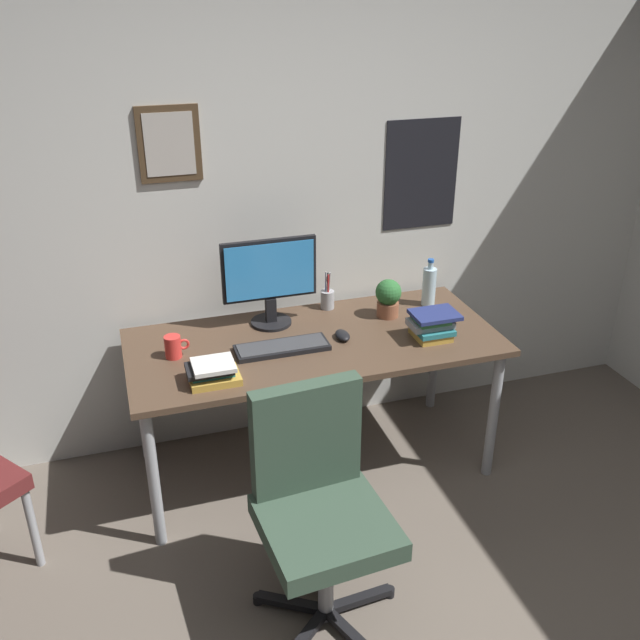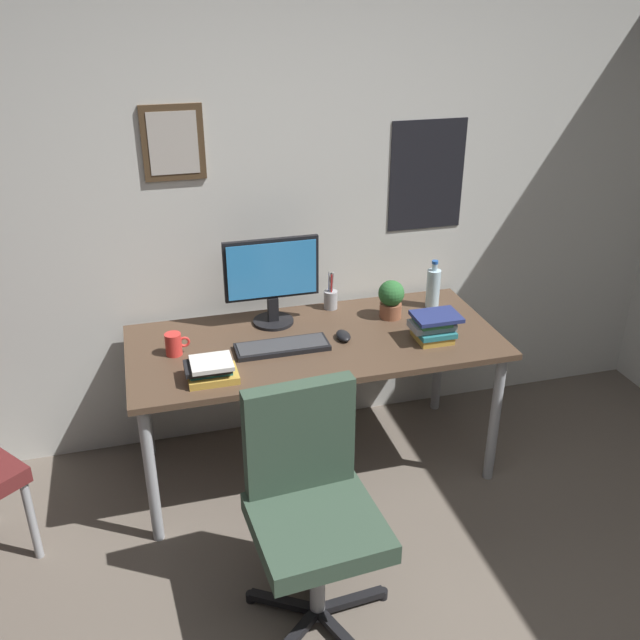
{
  "view_description": "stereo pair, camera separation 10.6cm",
  "coord_description": "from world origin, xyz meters",
  "px_view_note": "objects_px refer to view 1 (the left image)",
  "views": [
    {
      "loc": [
        -0.85,
        -1.12,
        2.26
      ],
      "look_at": [
        -0.0,
        1.58,
        0.88
      ],
      "focal_mm": 39.43,
      "sensor_mm": 36.0,
      "label": 1
    },
    {
      "loc": [
        -0.75,
        -1.15,
        2.26
      ],
      "look_at": [
        -0.0,
        1.58,
        0.88
      ],
      "focal_mm": 39.43,
      "sensor_mm": 36.0,
      "label": 2
    }
  ],
  "objects_px": {
    "office_chair": "(318,499)",
    "keyboard": "(282,347)",
    "pen_cup": "(327,298)",
    "coffee_mug_near": "(174,347)",
    "book_stack_right": "(213,372)",
    "water_bottle": "(429,286)",
    "monitor": "(270,278)",
    "potted_plant": "(388,297)",
    "book_stack_left": "(432,325)",
    "computer_mouse": "(342,335)"
  },
  "relations": [
    {
      "from": "office_chair",
      "to": "keyboard",
      "type": "xyz_separation_m",
      "value": [
        0.08,
        0.8,
        0.21
      ]
    },
    {
      "from": "keyboard",
      "to": "pen_cup",
      "type": "xyz_separation_m",
      "value": [
        0.34,
        0.37,
        0.04
      ]
    },
    {
      "from": "office_chair",
      "to": "coffee_mug_near",
      "type": "xyz_separation_m",
      "value": [
        -0.4,
        0.88,
        0.25
      ]
    },
    {
      "from": "book_stack_right",
      "to": "water_bottle",
      "type": "bearing_deg",
      "value": 19.82
    },
    {
      "from": "office_chair",
      "to": "monitor",
      "type": "height_order",
      "value": "monitor"
    },
    {
      "from": "pen_cup",
      "to": "book_stack_right",
      "type": "height_order",
      "value": "pen_cup"
    },
    {
      "from": "potted_plant",
      "to": "pen_cup",
      "type": "distance_m",
      "value": 0.32
    },
    {
      "from": "office_chair",
      "to": "keyboard",
      "type": "height_order",
      "value": "office_chair"
    },
    {
      "from": "water_bottle",
      "to": "coffee_mug_near",
      "type": "xyz_separation_m",
      "value": [
        -1.33,
        -0.17,
        -0.05
      ]
    },
    {
      "from": "water_bottle",
      "to": "book_stack_left",
      "type": "height_order",
      "value": "water_bottle"
    },
    {
      "from": "computer_mouse",
      "to": "potted_plant",
      "type": "distance_m",
      "value": 0.35
    },
    {
      "from": "keyboard",
      "to": "pen_cup",
      "type": "distance_m",
      "value": 0.5
    },
    {
      "from": "pen_cup",
      "to": "computer_mouse",
      "type": "bearing_deg",
      "value": -96.17
    },
    {
      "from": "keyboard",
      "to": "book_stack_left",
      "type": "height_order",
      "value": "book_stack_left"
    },
    {
      "from": "water_bottle",
      "to": "computer_mouse",
      "type": "bearing_deg",
      "value": -157.29
    },
    {
      "from": "office_chair",
      "to": "keyboard",
      "type": "bearing_deg",
      "value": 84.52
    },
    {
      "from": "keyboard",
      "to": "monitor",
      "type": "bearing_deg",
      "value": 86.4
    },
    {
      "from": "computer_mouse",
      "to": "water_bottle",
      "type": "bearing_deg",
      "value": 22.71
    },
    {
      "from": "office_chair",
      "to": "water_bottle",
      "type": "xyz_separation_m",
      "value": [
        0.93,
        1.06,
        0.3
      ]
    },
    {
      "from": "computer_mouse",
      "to": "coffee_mug_near",
      "type": "distance_m",
      "value": 0.78
    },
    {
      "from": "potted_plant",
      "to": "book_stack_right",
      "type": "bearing_deg",
      "value": -158.63
    },
    {
      "from": "monitor",
      "to": "potted_plant",
      "type": "distance_m",
      "value": 0.6
    },
    {
      "from": "coffee_mug_near",
      "to": "potted_plant",
      "type": "bearing_deg",
      "value": 5.79
    },
    {
      "from": "book_stack_right",
      "to": "monitor",
      "type": "bearing_deg",
      "value": 51.72
    },
    {
      "from": "water_bottle",
      "to": "potted_plant",
      "type": "bearing_deg",
      "value": -166.21
    },
    {
      "from": "monitor",
      "to": "keyboard",
      "type": "bearing_deg",
      "value": -93.6
    },
    {
      "from": "keyboard",
      "to": "book_stack_right",
      "type": "xyz_separation_m",
      "value": [
        -0.35,
        -0.18,
        0.03
      ]
    },
    {
      "from": "book_stack_left",
      "to": "book_stack_right",
      "type": "relative_size",
      "value": 1.01
    },
    {
      "from": "monitor",
      "to": "pen_cup",
      "type": "relative_size",
      "value": 2.3
    },
    {
      "from": "office_chair",
      "to": "monitor",
      "type": "bearing_deg",
      "value": 85.01
    },
    {
      "from": "computer_mouse",
      "to": "pen_cup",
      "type": "height_order",
      "value": "pen_cup"
    },
    {
      "from": "coffee_mug_near",
      "to": "pen_cup",
      "type": "distance_m",
      "value": 0.87
    },
    {
      "from": "keyboard",
      "to": "computer_mouse",
      "type": "relative_size",
      "value": 3.91
    },
    {
      "from": "computer_mouse",
      "to": "book_stack_right",
      "type": "xyz_separation_m",
      "value": [
        -0.65,
        -0.2,
        0.03
      ]
    },
    {
      "from": "potted_plant",
      "to": "pen_cup",
      "type": "height_order",
      "value": "pen_cup"
    },
    {
      "from": "water_bottle",
      "to": "book_stack_left",
      "type": "bearing_deg",
      "value": -112.92
    },
    {
      "from": "book_stack_right",
      "to": "book_stack_left",
      "type": "bearing_deg",
      "value": 4.58
    },
    {
      "from": "computer_mouse",
      "to": "book_stack_right",
      "type": "distance_m",
      "value": 0.68
    },
    {
      "from": "keyboard",
      "to": "office_chair",
      "type": "bearing_deg",
      "value": -95.48
    },
    {
      "from": "coffee_mug_near",
      "to": "potted_plant",
      "type": "distance_m",
      "value": 1.08
    },
    {
      "from": "potted_plant",
      "to": "pen_cup",
      "type": "relative_size",
      "value": 0.98
    },
    {
      "from": "monitor",
      "to": "book_stack_left",
      "type": "distance_m",
      "value": 0.8
    },
    {
      "from": "water_bottle",
      "to": "book_stack_right",
      "type": "bearing_deg",
      "value": -160.18
    },
    {
      "from": "office_chair",
      "to": "book_stack_left",
      "type": "height_order",
      "value": "office_chair"
    },
    {
      "from": "monitor",
      "to": "pen_cup",
      "type": "height_order",
      "value": "monitor"
    },
    {
      "from": "monitor",
      "to": "book_stack_left",
      "type": "xyz_separation_m",
      "value": [
        0.69,
        -0.38,
        -0.17
      ]
    },
    {
      "from": "office_chair",
      "to": "book_stack_right",
      "type": "xyz_separation_m",
      "value": [
        -0.27,
        0.62,
        0.24
      ]
    },
    {
      "from": "computer_mouse",
      "to": "book_stack_left",
      "type": "bearing_deg",
      "value": -16.22
    },
    {
      "from": "book_stack_left",
      "to": "potted_plant",
      "type": "bearing_deg",
      "value": 110.37
    },
    {
      "from": "monitor",
      "to": "keyboard",
      "type": "distance_m",
      "value": 0.36
    }
  ]
}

